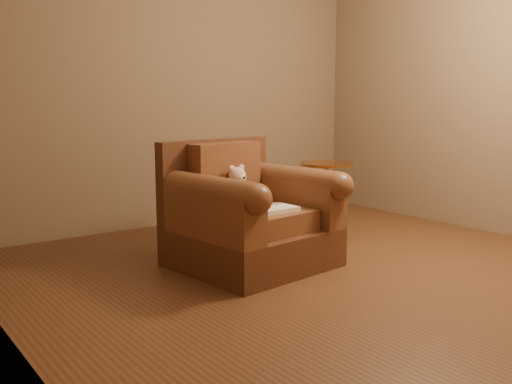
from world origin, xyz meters
TOP-DOWN VIEW (x-y plane):
  - floor at (0.00, 0.00)m, footprint 4.00×4.00m
  - room at (0.00, 0.00)m, footprint 4.02×4.02m
  - armchair at (-0.32, 0.47)m, footprint 1.06×1.02m
  - teddy_bear at (-0.33, 0.55)m, footprint 0.22×0.24m
  - guidebook at (-0.29, 0.24)m, footprint 0.37×0.23m
  - side_table at (0.72, 0.77)m, footprint 0.45×0.45m

SIDE VIEW (x-z plane):
  - floor at x=0.00m, z-range 0.00..0.00m
  - armchair at x=-0.32m, z-range -0.10..0.77m
  - side_table at x=0.72m, z-range 0.02..0.66m
  - guidebook at x=-0.29m, z-range 0.41..0.44m
  - teddy_bear at x=-0.33m, z-range 0.38..0.67m
  - room at x=0.00m, z-range 0.36..3.07m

